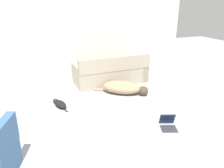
# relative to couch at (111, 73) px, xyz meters

# --- Properties ---
(wall_back) EXTENTS (7.30, 0.06, 2.42)m
(wall_back) POSITION_rel_couch_xyz_m (-1.06, 0.66, 0.93)
(wall_back) COLOR beige
(wall_back) RESTS_ON ground_plane
(couch) EXTENTS (2.07, 0.96, 0.84)m
(couch) POSITION_rel_couch_xyz_m (0.00, 0.00, 0.00)
(couch) COLOR tan
(couch) RESTS_ON ground_plane
(dog) EXTENTS (1.23, 0.97, 0.32)m
(dog) POSITION_rel_couch_xyz_m (0.01, -0.87, -0.13)
(dog) COLOR #A38460
(dog) RESTS_ON ground_plane
(cat) EXTENTS (0.31, 0.62, 0.14)m
(cat) POSITION_rel_couch_xyz_m (-1.61, -1.07, -0.21)
(cat) COLOR black
(cat) RESTS_ON ground_plane
(laptop_open) EXTENTS (0.38, 0.41, 0.24)m
(laptop_open) POSITION_rel_couch_xyz_m (0.16, -2.63, -0.20)
(laptop_open) COLOR #2D2D33
(laptop_open) RESTS_ON ground_plane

